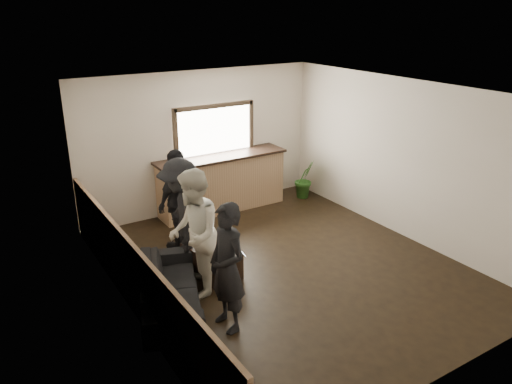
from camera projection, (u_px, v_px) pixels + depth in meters
ground at (286, 267)px, 8.00m from camera, size 5.00×6.00×0.01m
room_shell at (246, 190)px, 7.12m from camera, size 5.01×6.01×2.80m
bar_counter at (222, 179)px, 10.06m from camera, size 2.70×0.68×2.13m
sofa at (170, 287)px, 6.89m from camera, size 1.40×2.12×0.58m
coffee_table at (211, 261)px, 7.76m from camera, size 0.66×1.01×0.42m
cup_a at (199, 244)px, 7.73m from camera, size 0.16×0.16×0.10m
cup_b at (226, 246)px, 7.67m from camera, size 0.14×0.14×0.10m
potted_plant at (305, 179)px, 10.79m from camera, size 0.50×0.42×0.82m
person_a at (227, 268)px, 6.24m from camera, size 0.49×0.65×1.72m
person_b at (194, 234)px, 6.98m from camera, size 1.03×1.13×1.87m
person_c at (182, 216)px, 7.62m from camera, size 0.96×1.32×1.83m
person_d at (179, 199)px, 8.39m from camera, size 1.10×0.88×1.75m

